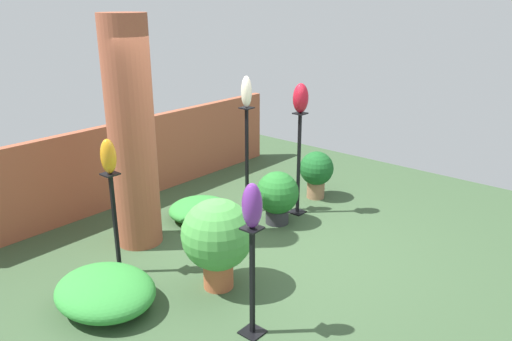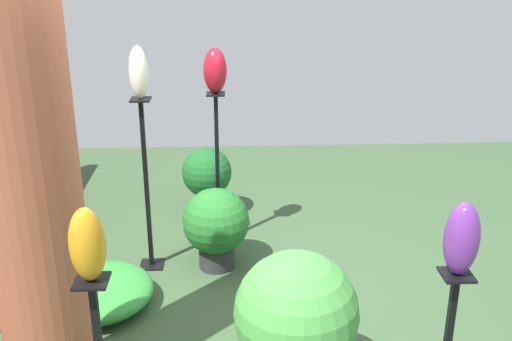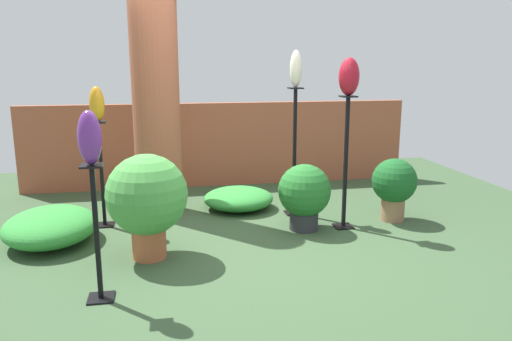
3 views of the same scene
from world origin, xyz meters
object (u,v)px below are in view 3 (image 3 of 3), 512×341
at_px(brick_pillar, 156,98).
at_px(pedestal_amber, 102,179).
at_px(art_vase_amber, 97,104).
at_px(potted_plant_front_right, 304,193).
at_px(art_vase_ruby, 349,77).
at_px(art_vase_ivory, 296,69).
at_px(pedestal_ruby, 345,168).
at_px(art_vase_violet, 90,138).
at_px(pedestal_ivory, 294,157).
at_px(pedestal_violet, 97,240).
at_px(potted_plant_near_pillar, 147,198).
at_px(potted_plant_walkway_edge, 394,184).

xyz_separation_m(brick_pillar, pedestal_amber, (-0.61, -0.44, -0.84)).
xyz_separation_m(art_vase_amber, potted_plant_front_right, (2.15, -0.53, -0.95)).
xyz_separation_m(art_vase_ruby, art_vase_ivory, (-0.41, 0.59, 0.07)).
bearing_deg(art_vase_ruby, pedestal_ruby, 0.00).
bearing_deg(art_vase_violet, pedestal_ivory, 42.47).
distance_m(pedestal_violet, art_vase_violet, 0.78).
bearing_deg(pedestal_ivory, pedestal_ruby, -54.86).
bearing_deg(brick_pillar, potted_plant_near_pillar, -93.96).
height_order(pedestal_ruby, art_vase_ivory, art_vase_ivory).
xyz_separation_m(art_vase_ivory, potted_plant_walkway_edge, (1.06, -0.46, -1.29)).
distance_m(brick_pillar, pedestal_ruby, 2.33).
bearing_deg(potted_plant_walkway_edge, art_vase_ivory, 156.36).
distance_m(pedestal_ivory, potted_plant_near_pillar, 2.00).
height_order(art_vase_ivory, potted_plant_near_pillar, art_vase_ivory).
distance_m(pedestal_violet, potted_plant_near_pillar, 0.86).
relative_size(brick_pillar, potted_plant_walkway_edge, 3.79).
bearing_deg(art_vase_amber, pedestal_violet, -85.12).
height_order(pedestal_ruby, pedestal_ivory, pedestal_ivory).
height_order(potted_plant_front_right, potted_plant_walkway_edge, potted_plant_walkway_edge).
distance_m(art_vase_amber, art_vase_ivory, 2.22).
xyz_separation_m(brick_pillar, art_vase_amber, (-0.61, -0.44, -0.02)).
height_order(pedestal_ivory, art_vase_amber, art_vase_amber).
height_order(art_vase_amber, art_vase_ivory, art_vase_ivory).
bearing_deg(art_vase_ruby, art_vase_ivory, 125.14).
bearing_deg(brick_pillar, art_vase_violet, -101.45).
bearing_deg(pedestal_ruby, art_vase_amber, 168.19).
xyz_separation_m(pedestal_amber, art_vase_violet, (0.16, -1.82, 0.73)).
xyz_separation_m(pedestal_violet, pedestal_ivory, (2.04, 1.86, 0.21)).
xyz_separation_m(potted_plant_front_right, potted_plant_walkway_edge, (1.09, 0.11, 0.02)).
xyz_separation_m(pedestal_ivory, potted_plant_front_right, (-0.04, -0.57, -0.29)).
distance_m(art_vase_ruby, potted_plant_near_pillar, 2.40).
bearing_deg(pedestal_violet, art_vase_ruby, 27.52).
relative_size(pedestal_violet, potted_plant_front_right, 1.47).
relative_size(art_vase_ruby, potted_plant_near_pillar, 0.40).
bearing_deg(pedestal_violet, art_vase_amber, 94.88).
height_order(pedestal_violet, art_vase_ivory, art_vase_ivory).
bearing_deg(potted_plant_near_pillar, pedestal_ivory, 32.77).
bearing_deg(art_vase_violet, art_vase_amber, 94.88).
height_order(brick_pillar, art_vase_amber, brick_pillar).
height_order(art_vase_violet, potted_plant_front_right, art_vase_violet).
xyz_separation_m(art_vase_ruby, potted_plant_walkway_edge, (0.64, 0.13, -1.21)).
relative_size(pedestal_ivory, art_vase_ruby, 3.83).
height_order(potted_plant_front_right, potted_plant_near_pillar, potted_plant_near_pillar).
height_order(pedestal_ivory, potted_plant_front_right, pedestal_ivory).
distance_m(art_vase_violet, potted_plant_front_right, 2.53).
bearing_deg(art_vase_amber, pedestal_amber, 0.00).
distance_m(potted_plant_front_right, potted_plant_walkway_edge, 1.10).
bearing_deg(pedestal_violet, brick_pillar, 78.55).
xyz_separation_m(pedestal_violet, art_vase_violet, (0.00, -0.00, 0.78)).
relative_size(pedestal_amber, art_vase_amber, 3.15).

